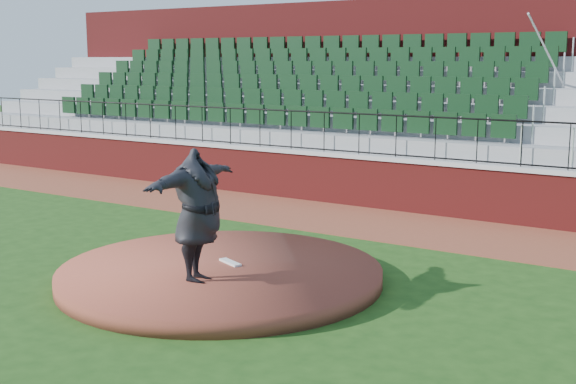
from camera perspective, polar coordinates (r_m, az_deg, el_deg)
The scene contains 10 objects.
ground at distance 12.52m, azimuth -3.80°, elevation -6.88°, with size 90.00×90.00×0.00m, color #1A3E11.
warning_track at distance 16.99m, azimuth 7.26°, elevation -2.38°, with size 34.00×3.20×0.01m, color brown.
field_wall at distance 18.30m, azimuth 9.51°, elevation 0.35°, with size 34.00×0.35×1.20m, color maroon.
wall_cap at distance 18.21m, azimuth 9.57°, elevation 2.37°, with size 34.00×0.45×0.10m, color #B7B7B7.
wall_railing at distance 18.14m, azimuth 9.62°, elevation 4.09°, with size 34.00×0.05×1.00m, color black, non-canonical shape.
seating_stands at distance 20.62m, azimuth 12.74°, elevation 6.08°, with size 34.00×5.10×4.60m, color gray, non-canonical shape.
concourse_wall at distance 23.23m, azimuth 15.26°, elevation 7.50°, with size 34.00×0.50×5.50m, color maroon.
pitchers_mound at distance 12.58m, azimuth -5.11°, elevation -6.21°, with size 5.33×5.33×0.25m, color brown.
pitching_rubber at distance 12.74m, azimuth -4.39°, elevation -5.33°, with size 0.53×0.13×0.04m, color silver.
pitcher at distance 11.58m, azimuth -6.85°, elevation -1.76°, with size 2.54×0.69×2.07m, color black.
Camera 1 is at (7.26, -9.53, 3.64)m, focal length 46.99 mm.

